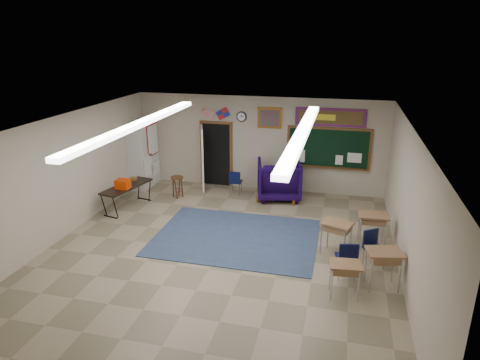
% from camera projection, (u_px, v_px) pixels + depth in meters
% --- Properties ---
extents(floor, '(9.00, 9.00, 0.00)m').
position_uv_depth(floor, '(219.00, 251.00, 10.01)').
color(floor, gray).
rests_on(floor, ground).
extents(back_wall, '(8.00, 0.04, 3.00)m').
position_uv_depth(back_wall, '(258.00, 144.00, 13.66)').
color(back_wall, '#B2A690').
rests_on(back_wall, floor).
extents(front_wall, '(8.00, 0.04, 3.00)m').
position_uv_depth(front_wall, '(117.00, 313.00, 5.39)').
color(front_wall, '#B2A690').
rests_on(front_wall, floor).
extents(left_wall, '(0.04, 9.00, 3.00)m').
position_uv_depth(left_wall, '(61.00, 178.00, 10.43)').
color(left_wall, '#B2A690').
rests_on(left_wall, floor).
extents(right_wall, '(0.04, 9.00, 3.00)m').
position_uv_depth(right_wall, '(408.00, 208.00, 8.62)').
color(right_wall, '#B2A690').
rests_on(right_wall, floor).
extents(ceiling, '(8.00, 9.00, 0.04)m').
position_uv_depth(ceiling, '(217.00, 125.00, 9.04)').
color(ceiling, silver).
rests_on(ceiling, back_wall).
extents(area_rug, '(4.00, 3.00, 0.02)m').
position_uv_depth(area_rug, '(236.00, 237.00, 10.70)').
color(area_rug, '#364567').
rests_on(area_rug, floor).
extents(fluorescent_strips, '(3.86, 6.00, 0.10)m').
position_uv_depth(fluorescent_strips, '(217.00, 128.00, 9.06)').
color(fluorescent_strips, white).
rests_on(fluorescent_strips, ceiling).
extents(doorway, '(1.10, 0.89, 2.16)m').
position_uv_depth(doorway, '(212.00, 155.00, 14.00)').
color(doorway, black).
rests_on(doorway, back_wall).
extents(chalkboard, '(2.55, 0.14, 1.30)m').
position_uv_depth(chalkboard, '(328.00, 149.00, 13.14)').
color(chalkboard, brown).
rests_on(chalkboard, back_wall).
extents(bulletin_board, '(2.10, 0.05, 0.55)m').
position_uv_depth(bulletin_board, '(330.00, 117.00, 12.82)').
color(bulletin_board, red).
rests_on(bulletin_board, back_wall).
extents(framed_art_print, '(0.75, 0.05, 0.65)m').
position_uv_depth(framed_art_print, '(270.00, 118.00, 13.27)').
color(framed_art_print, '#945C1C').
rests_on(framed_art_print, back_wall).
extents(wall_clock, '(0.32, 0.05, 0.32)m').
position_uv_depth(wall_clock, '(242.00, 117.00, 13.47)').
color(wall_clock, black).
rests_on(wall_clock, back_wall).
extents(wall_flags, '(1.16, 0.06, 0.70)m').
position_uv_depth(wall_flags, '(215.00, 112.00, 13.60)').
color(wall_flags, red).
rests_on(wall_flags, back_wall).
extents(storage_cabinet, '(0.59, 1.25, 2.20)m').
position_uv_depth(storage_cabinet, '(144.00, 154.00, 14.03)').
color(storage_cabinet, beige).
rests_on(storage_cabinet, floor).
extents(wingback_armchair, '(1.53, 1.56, 1.19)m').
position_uv_depth(wingback_armchair, '(279.00, 179.00, 13.09)').
color(wingback_armchair, black).
rests_on(wingback_armchair, floor).
extents(student_chair_reading, '(0.40, 0.40, 0.80)m').
position_uv_depth(student_chair_reading, '(236.00, 182.00, 13.45)').
color(student_chair_reading, black).
rests_on(student_chair_reading, floor).
extents(student_chair_desk_a, '(0.51, 0.51, 0.87)m').
position_uv_depth(student_chair_desk_a, '(346.00, 259.00, 8.82)').
color(student_chair_desk_a, black).
rests_on(student_chair_desk_a, floor).
extents(student_chair_desk_b, '(0.57, 0.57, 0.82)m').
position_uv_depth(student_chair_desk_b, '(375.00, 250.00, 9.23)').
color(student_chair_desk_b, black).
rests_on(student_chair_desk_b, floor).
extents(student_desk_front_left, '(0.80, 0.70, 0.80)m').
position_uv_depth(student_desk_front_left, '(336.00, 236.00, 9.75)').
color(student_desk_front_left, '#9C7048').
rests_on(student_desk_front_left, floor).
extents(student_desk_front_right, '(0.71, 0.55, 0.82)m').
position_uv_depth(student_desk_front_right, '(372.00, 228.00, 10.14)').
color(student_desk_front_right, '#9C7048').
rests_on(student_desk_front_right, floor).
extents(student_desk_back_left, '(0.64, 0.51, 0.71)m').
position_uv_depth(student_desk_back_left, '(344.00, 278.00, 8.19)').
color(student_desk_back_left, '#9C7048').
rests_on(student_desk_back_left, floor).
extents(student_desk_back_right, '(0.78, 0.65, 0.81)m').
position_uv_depth(student_desk_back_right, '(383.00, 267.00, 8.46)').
color(student_desk_back_right, '#9C7048').
rests_on(student_desk_back_right, floor).
extents(folding_table, '(0.92, 1.77, 0.96)m').
position_uv_depth(folding_table, '(127.00, 196.00, 12.36)').
color(folding_table, black).
rests_on(folding_table, floor).
extents(wooden_stool, '(0.38, 0.38, 0.67)m').
position_uv_depth(wooden_stool, '(178.00, 187.00, 13.22)').
color(wooden_stool, '#4E2D17').
rests_on(wooden_stool, floor).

